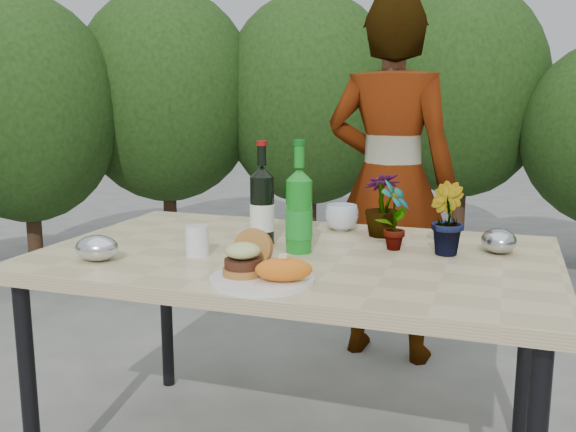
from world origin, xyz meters
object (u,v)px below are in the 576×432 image
(dinner_plate, at_px, (262,279))
(wine_bottle, at_px, (262,206))
(person, at_px, (390,182))
(patio_table, at_px, (296,269))

(dinner_plate, distance_m, wine_bottle, 0.47)
(wine_bottle, distance_m, person, 1.03)
(patio_table, distance_m, person, 1.09)
(person, bearing_deg, dinner_plate, 90.69)
(dinner_plate, height_order, wine_bottle, wine_bottle)
(patio_table, height_order, dinner_plate, dinner_plate)
(dinner_plate, height_order, person, person)
(patio_table, bearing_deg, wine_bottle, 153.05)
(patio_table, relative_size, person, 0.95)
(patio_table, height_order, wine_bottle, wine_bottle)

